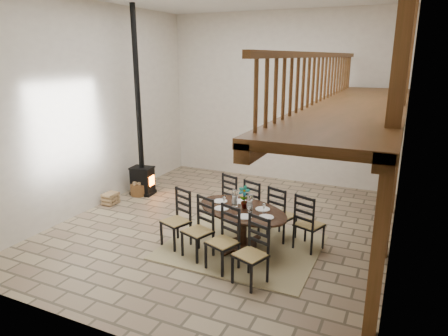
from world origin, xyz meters
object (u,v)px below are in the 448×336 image
at_px(log_basket, 140,189).
at_px(log_stack, 111,199).
at_px(wood_stove, 141,154).
at_px(dining_table, 242,228).

xyz_separation_m(log_basket, log_stack, (-0.24, -0.92, -0.03)).
height_order(wood_stove, log_stack, wood_stove).
xyz_separation_m(wood_stove, log_stack, (-0.29, -1.02, -0.99)).
xyz_separation_m(dining_table, wood_stove, (-3.73, 1.83, 0.73)).
distance_m(dining_table, wood_stove, 4.22).
distance_m(log_basket, log_stack, 0.95).
bearing_deg(log_stack, dining_table, -11.43).
bearing_deg(log_stack, wood_stove, 73.95).
bearing_deg(log_basket, dining_table, -24.67).
bearing_deg(wood_stove, log_basket, -124.70).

